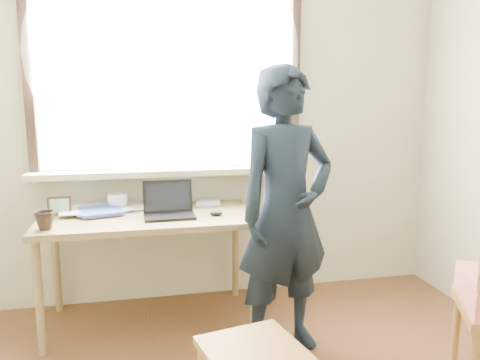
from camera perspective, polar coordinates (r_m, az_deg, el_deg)
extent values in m
cube|color=#BFBA99|center=(3.28, -5.05, 7.79)|extent=(3.50, 0.02, 2.60)
cube|color=white|center=(3.25, -8.69, 12.99)|extent=(1.70, 0.01, 1.30)
cube|color=black|center=(3.27, -8.37, 1.01)|extent=(1.82, 0.06, 0.06)
cube|color=black|center=(3.30, -24.49, 12.18)|extent=(0.06, 0.06, 1.30)
cube|color=black|center=(3.41, 6.65, 12.88)|extent=(0.06, 0.06, 1.30)
cube|color=#BFBA99|center=(3.20, -8.28, 1.00)|extent=(1.85, 0.20, 0.04)
cube|color=white|center=(3.18, -8.65, 14.86)|extent=(1.95, 0.02, 1.65)
cube|color=olive|center=(2.97, -11.08, -4.57)|extent=(1.31, 0.66, 0.04)
cylinder|color=olive|center=(2.87, -23.27, -13.14)|extent=(0.05, 0.05, 0.67)
cylinder|color=olive|center=(3.39, -21.48, -9.48)|extent=(0.05, 0.05, 0.67)
cylinder|color=olive|center=(2.89, 1.75, -12.15)|extent=(0.05, 0.05, 0.67)
cylinder|color=olive|center=(3.41, -0.56, -8.68)|extent=(0.05, 0.05, 0.67)
cube|color=black|center=(2.89, -8.59, -4.35)|extent=(0.31, 0.22, 0.02)
cube|color=black|center=(2.98, -8.81, -1.99)|extent=(0.31, 0.07, 0.20)
cube|color=black|center=(2.98, -8.81, -1.99)|extent=(0.27, 0.05, 0.17)
cube|color=black|center=(2.89, -8.57, -4.34)|extent=(0.27, 0.13, 0.00)
imported|color=white|center=(3.17, -14.68, -2.50)|extent=(0.14, 0.14, 0.10)
imported|color=black|center=(2.81, -22.69, -4.57)|extent=(0.15, 0.15, 0.10)
ellipsoid|color=black|center=(2.90, -2.92, -4.05)|extent=(0.08, 0.06, 0.03)
cube|color=white|center=(3.11, -16.10, -3.65)|extent=(0.35, 0.33, 0.01)
cube|color=white|center=(3.23, -11.63, -2.99)|extent=(0.30, 0.31, 0.00)
cube|color=#3346A8|center=(3.07, -16.66, -3.64)|extent=(0.34, 0.30, 0.02)
cube|color=#3346A8|center=(3.15, -15.35, -3.28)|extent=(0.28, 0.29, 0.01)
cube|color=gold|center=(3.18, -13.59, -2.97)|extent=(0.29, 0.23, 0.01)
cube|color=gold|center=(3.09, -15.14, -3.37)|extent=(0.33, 0.32, 0.01)
imported|color=white|center=(3.24, -19.02, -3.14)|extent=(0.36, 0.37, 0.03)
imported|color=white|center=(3.24, -5.31, -2.73)|extent=(0.20, 0.25, 0.02)
cube|color=black|center=(3.09, -21.14, -3.10)|extent=(0.14, 0.03, 0.11)
cube|color=#4C7132|center=(3.09, -21.14, -3.10)|extent=(0.11, 0.01, 0.08)
cube|color=olive|center=(2.07, 1.54, -20.14)|extent=(0.46, 0.45, 0.04)
cylinder|color=olive|center=(2.78, 24.78, -16.74)|extent=(0.04, 0.04, 0.43)
imported|color=black|center=(2.60, 5.61, -3.92)|extent=(0.66, 0.52, 1.60)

